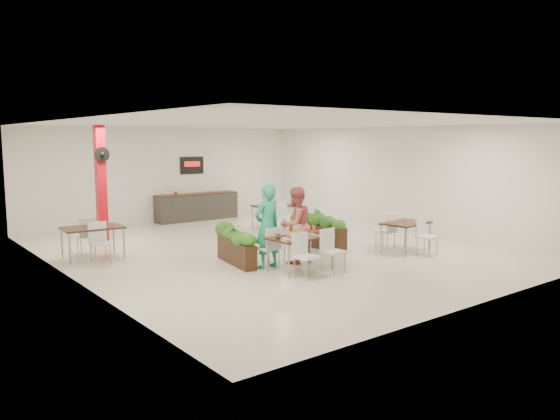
% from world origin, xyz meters
% --- Properties ---
extents(ground, '(12.00, 12.00, 0.00)m').
position_xyz_m(ground, '(0.00, 0.00, 0.00)').
color(ground, beige).
rests_on(ground, ground).
extents(room_shell, '(10.10, 12.10, 3.22)m').
position_xyz_m(room_shell, '(0.00, 0.00, 2.01)').
color(room_shell, white).
rests_on(room_shell, ground).
extents(red_column, '(0.40, 0.41, 3.20)m').
position_xyz_m(red_column, '(-3.00, 3.79, 1.64)').
color(red_column, '#B90C18').
rests_on(red_column, ground).
extents(service_counter, '(3.00, 0.64, 2.20)m').
position_xyz_m(service_counter, '(1.00, 5.65, 0.49)').
color(service_counter, '#2C2927').
rests_on(service_counter, ground).
extents(main_table, '(1.45, 1.69, 0.92)m').
position_xyz_m(main_table, '(-0.89, -2.28, 0.64)').
color(main_table, black).
rests_on(main_table, ground).
extents(diner_man, '(0.70, 0.48, 1.84)m').
position_xyz_m(diner_man, '(-1.28, -1.62, 0.92)').
color(diner_man, '#239B74').
rests_on(diner_man, ground).
extents(diner_woman, '(0.89, 0.71, 1.74)m').
position_xyz_m(diner_woman, '(-0.48, -1.62, 0.87)').
color(diner_woman, '#D25E5D').
rests_on(diner_woman, ground).
extents(planter_left, '(0.64, 1.73, 0.91)m').
position_xyz_m(planter_left, '(-1.65, -0.92, 0.49)').
color(planter_left, black).
rests_on(planter_left, ground).
extents(planter_right, '(0.50, 1.93, 1.01)m').
position_xyz_m(planter_right, '(1.09, -0.59, 0.50)').
color(planter_right, black).
rests_on(planter_right, ground).
extents(side_table_a, '(1.41, 1.64, 0.92)m').
position_xyz_m(side_table_a, '(-3.99, 1.71, 0.64)').
color(side_table_a, black).
rests_on(side_table_a, ground).
extents(side_table_b, '(1.36, 1.66, 0.92)m').
position_xyz_m(side_table_b, '(2.01, 2.50, 0.64)').
color(side_table_b, black).
rests_on(side_table_b, ground).
extents(side_table_c, '(1.35, 1.66, 0.92)m').
position_xyz_m(side_table_c, '(2.48, -2.36, 0.63)').
color(side_table_c, black).
rests_on(side_table_c, ground).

